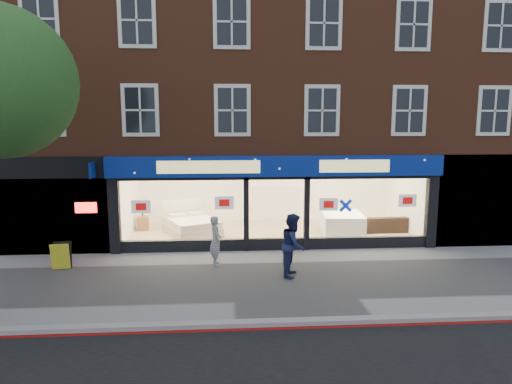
{
  "coord_description": "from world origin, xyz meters",
  "views": [
    {
      "loc": [
        -1.78,
        -12.31,
        4.42
      ],
      "look_at": [
        -0.75,
        2.5,
        2.14
      ],
      "focal_mm": 32.0,
      "sensor_mm": 36.0,
      "label": 1
    }
  ],
  "objects": [
    {
      "name": "pedestrian_blue",
      "position": [
        0.18,
        0.35,
        0.91
      ],
      "size": [
        0.92,
        1.05,
        1.83
      ],
      "primitive_type": "imported",
      "rotation": [
        0.0,
        0.0,
        1.28
      ],
      "color": "#181F44",
      "rests_on": "ground"
    },
    {
      "name": "display_bed",
      "position": [
        -3.07,
        5.17,
        0.44
      ],
      "size": [
        2.48,
        2.67,
        1.21
      ],
      "rotation": [
        0.0,
        0.0,
        0.42
      ],
      "color": "beige",
      "rests_on": "showroom_floor"
    },
    {
      "name": "sofa",
      "position": [
        4.6,
        5.08,
        0.41
      ],
      "size": [
        2.16,
        0.91,
        0.62
      ],
      "primitive_type": "imported",
      "rotation": [
        0.0,
        0.0,
        3.18
      ],
      "color": "black",
      "rests_on": "showroom_floor"
    },
    {
      "name": "kerb_stone",
      "position": [
        0.0,
        -2.9,
        0.06
      ],
      "size": [
        60.0,
        0.25,
        0.12
      ],
      "primitive_type": "cube",
      "color": "gray",
      "rests_on": "ground"
    },
    {
      "name": "building",
      "position": [
        -0.02,
        6.93,
        6.67
      ],
      "size": [
        19.0,
        8.26,
        10.3
      ],
      "color": "brown",
      "rests_on": "ground"
    },
    {
      "name": "showroom_floor",
      "position": [
        0.0,
        5.25,
        0.05
      ],
      "size": [
        11.0,
        4.5,
        0.1
      ],
      "primitive_type": "cube",
      "color": "tan",
      "rests_on": "ground"
    },
    {
      "name": "a_board",
      "position": [
        -6.74,
        1.39,
        0.42
      ],
      "size": [
        0.59,
        0.42,
        0.83
      ],
      "primitive_type": "cube",
      "rotation": [
        0.0,
        0.0,
        0.15
      ],
      "color": "yellow",
      "rests_on": "ground"
    },
    {
      "name": "kerb_line",
      "position": [
        0.0,
        -3.1,
        0.01
      ],
      "size": [
        60.0,
        0.1,
        0.01
      ],
      "primitive_type": "cube",
      "color": "#8C0A07",
      "rests_on": "ground"
    },
    {
      "name": "pedestrian_grey",
      "position": [
        -2.08,
        1.49,
        0.78
      ],
      "size": [
        0.49,
        0.64,
        1.55
      ],
      "primitive_type": "imported",
      "rotation": [
        0.0,
        0.0,
        1.8
      ],
      "color": "#93959A",
      "rests_on": "ground"
    },
    {
      "name": "ground",
      "position": [
        0.0,
        0.0,
        0.0
      ],
      "size": [
        120.0,
        120.0,
        0.0
      ],
      "primitive_type": "plane",
      "color": "gray",
      "rests_on": "ground"
    },
    {
      "name": "bedside_table",
      "position": [
        -5.1,
        5.99,
        0.38
      ],
      "size": [
        0.49,
        0.49,
        0.55
      ],
      "primitive_type": "cube",
      "rotation": [
        0.0,
        0.0,
        0.08
      ],
      "color": "brown",
      "rests_on": "showroom_floor"
    },
    {
      "name": "mattress_stack",
      "position": [
        2.81,
        4.96,
        0.48
      ],
      "size": [
        1.7,
        2.07,
        0.76
      ],
      "rotation": [
        0.0,
        0.0,
        -0.09
      ],
      "color": "white",
      "rests_on": "showroom_floor"
    }
  ]
}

